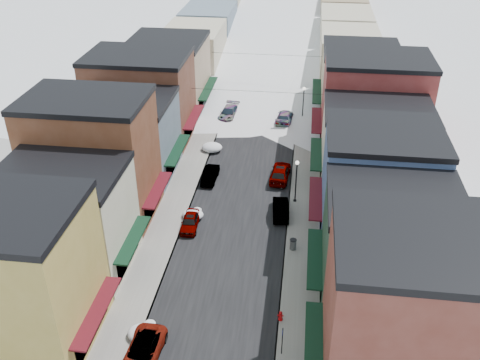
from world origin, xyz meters
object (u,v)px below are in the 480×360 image
(car_green_sedan, at_px, (281,209))
(fire_hydrant, at_px, (281,316))
(car_dark_hatch, at_px, (210,175))
(streetlamp_near, at_px, (296,176))
(car_white_suv, at_px, (143,352))
(trash_can, at_px, (293,244))
(car_silver_sedan, at_px, (190,222))

(car_green_sedan, bearing_deg, fire_hydrant, 88.64)
(car_dark_hatch, relative_size, streetlamp_near, 0.86)
(car_white_suv, xyz_separation_m, trash_can, (9.99, 13.86, -0.03))
(car_silver_sedan, distance_m, streetlamp_near, 11.72)
(car_dark_hatch, bearing_deg, car_white_suv, -88.86)
(car_silver_sedan, distance_m, car_green_sedan, 9.14)
(car_white_suv, relative_size, streetlamp_near, 1.08)
(car_white_suv, height_order, streetlamp_near, streetlamp_near)
(car_silver_sedan, height_order, car_green_sedan, car_green_sedan)
(trash_can, bearing_deg, streetlamp_near, 90.89)
(car_silver_sedan, height_order, trash_can, car_silver_sedan)
(streetlamp_near, bearing_deg, car_green_sedan, -117.87)
(fire_hydrant, bearing_deg, car_white_suv, -152.43)
(car_white_suv, xyz_separation_m, car_silver_sedan, (-0.02, 16.20, -0.04))
(streetlamp_near, bearing_deg, car_silver_sedan, -149.63)
(car_silver_sedan, bearing_deg, car_dark_hatch, 85.40)
(trash_can, relative_size, streetlamp_near, 0.22)
(car_green_sedan, bearing_deg, trash_can, 99.82)
(car_dark_hatch, relative_size, car_green_sedan, 0.92)
(streetlamp_near, bearing_deg, trash_can, -89.11)
(car_green_sedan, relative_size, fire_hydrant, 5.47)
(car_dark_hatch, height_order, streetlamp_near, streetlamp_near)
(car_silver_sedan, distance_m, car_dark_hatch, 9.09)
(car_silver_sedan, bearing_deg, fire_hydrant, -52.48)
(streetlamp_near, bearing_deg, car_white_suv, -114.15)
(fire_hydrant, bearing_deg, trash_can, 86.36)
(fire_hydrant, height_order, trash_can, trash_can)
(car_silver_sedan, bearing_deg, car_white_suv, -92.33)
(car_dark_hatch, relative_size, fire_hydrant, 5.01)
(car_dark_hatch, relative_size, trash_can, 3.91)
(car_green_sedan, distance_m, trash_can, 5.78)
(trash_can, bearing_deg, car_silver_sedan, 166.86)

